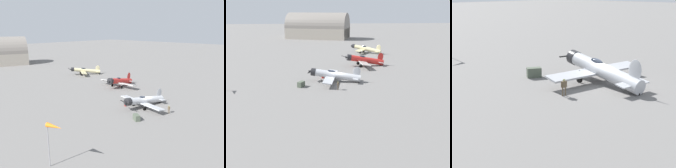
{
  "view_description": "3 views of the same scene",
  "coord_description": "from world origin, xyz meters",
  "views": [
    {
      "loc": [
        36.08,
        24.56,
        15.65
      ],
      "look_at": [
        -4.41,
        -13.58,
        1.6
      ],
      "focal_mm": 35.41,
      "sensor_mm": 36.0,
      "label": 1
    },
    {
      "loc": [
        4.22,
        51.6,
        14.51
      ],
      "look_at": [
        0.16,
        5.48,
        1.1
      ],
      "focal_mm": 42.56,
      "sensor_mm": 36.0,
      "label": 2
    },
    {
      "loc": [
        -18.96,
        25.65,
        9.13
      ],
      "look_at": [
        0.16,
        5.48,
        1.1
      ],
      "focal_mm": 52.82,
      "sensor_mm": 36.0,
      "label": 3
    }
  ],
  "objects": [
    {
      "name": "ground_plane",
      "position": [
        0.0,
        0.0,
        0.0
      ],
      "size": [
        400.0,
        400.0,
        0.0
      ],
      "primitive_type": "plane",
      "color": "slate"
    },
    {
      "name": "airplane_foreground",
      "position": [
        0.5,
        -0.09,
        1.38
      ],
      "size": [
        10.75,
        11.31,
        3.27
      ],
      "rotation": [
        0.0,
        0.0,
        6.1
      ],
      "color": "#B7BABF",
      "rests_on": "ground_plane"
    },
    {
      "name": "airplane_mid_apron",
      "position": [
        -8.23,
        -14.35,
        1.6
      ],
      "size": [
        10.97,
        11.23,
        3.41
      ],
      "rotation": [
        0.0,
        0.0,
        6.34
      ],
      "color": "red",
      "rests_on": "ground_plane"
    },
    {
      "name": "airplane_far_line",
      "position": [
        -12.32,
        -34.05,
        1.47
      ],
      "size": [
        9.67,
        9.38,
        3.14
      ],
      "rotation": [
        0.0,
        0.0,
        5.71
      ],
      "color": "beige",
      "rests_on": "ground_plane"
    },
    {
      "name": "ground_crew_mechanic",
      "position": [
        0.16,
        5.48,
        0.95
      ],
      "size": [
        0.32,
        0.59,
        1.57
      ],
      "rotation": [
        0.0,
        0.0,
        6.0
      ],
      "color": "brown",
      "rests_on": "ground_plane"
    },
    {
      "name": "equipment_crate",
      "position": [
        6.95,
        3.0,
        0.52
      ],
      "size": [
        1.48,
        1.72,
        1.04
      ],
      "rotation": [
        0.0,
        0.0,
        1.04
      ],
      "color": "#4C5647",
      "rests_on": "ground_plane"
    },
    {
      "name": "fuel_drum",
      "position": [
        2.61,
        -3.05,
        0.46
      ],
      "size": [
        0.62,
        0.62,
        0.92
      ],
      "color": "maroon",
      "rests_on": "ground_plane"
    },
    {
      "name": "windsock_mast",
      "position": [
        24.29,
        4.69,
        5.07
      ],
      "size": [
        1.09,
        2.16,
        5.54
      ],
      "color": "gray",
      "rests_on": "ground_plane"
    }
  ]
}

